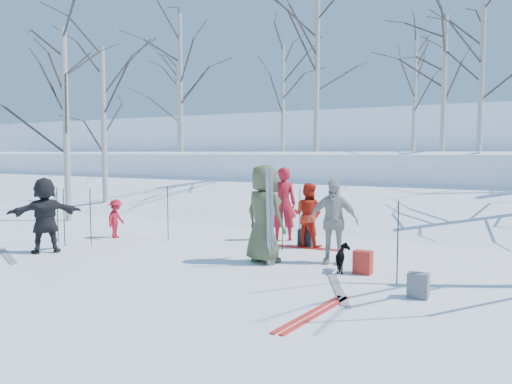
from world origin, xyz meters
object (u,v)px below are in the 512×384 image
Objects in this scene: skier_red_north at (283,204)px; skier_grey_west at (45,215)px; dog at (343,258)px; backpack_grey at (418,285)px; skier_olive_center at (264,214)px; skier_red_seated at (116,219)px; skier_redor_behind at (308,215)px; skier_cream_east at (333,221)px; backpack_red at (363,262)px; backpack_dark at (306,238)px.

skier_grey_west is (-3.79, -3.94, -0.09)m from skier_red_north.
backpack_grey is (1.54, -0.99, -0.07)m from dog.
skier_red_seated is at bearing 9.19° from skier_olive_center.
backpack_grey is (3.09, -2.90, -0.55)m from skier_redor_behind.
skier_olive_center is 1.16× the size of skier_cream_east.
skier_redor_behind is at bearing 161.26° from skier_grey_west.
skier_cream_east is (1.21, 0.60, -0.13)m from skier_olive_center.
skier_red_seated is at bearing 175.36° from backpack_red.
skier_red_north is at bearing 171.04° from skier_grey_west.
skier_grey_west is 2.73× the size of dog.
backpack_red is 1.05× the size of backpack_dark.
skier_cream_east reaches higher than skier_grey_west.
skier_red_seated is at bearing 166.86° from skier_cream_east.
skier_red_north reaches higher than skier_cream_east.
backpack_grey is (1.97, -1.58, -0.65)m from skier_cream_east.
skier_redor_behind is 1.73m from skier_cream_east.
dog reaches higher than backpack_dark.
skier_grey_west is 6.45m from dog.
skier_olive_center is at bearing -178.16° from backpack_red.
skier_grey_west is at bearing -7.06° from dog.
dog is at bearing 147.21° from backpack_grey.
dog reaches higher than backpack_red.
dog is at bearing -162.89° from skier_olive_center.
skier_olive_center reaches higher than backpack_red.
dog reaches higher than backpack_grey.
skier_red_seated is 0.59× the size of skier_cream_east.
skier_redor_behind is 5.82m from skier_grey_west.
skier_red_seated is at bearing 15.29° from skier_redor_behind.
backpack_red is at bearing 138.69° from backpack_grey.
skier_redor_behind is 3.52× the size of backpack_red.
skier_grey_west is (0.06, -2.13, 0.33)m from skier_red_seated.
skier_redor_behind is 2.45× the size of dog.
backpack_grey is at bearing 109.81° from skier_red_north.
skier_olive_center is 1.94m from skier_redor_behind.
backpack_grey is (7.78, 0.55, -0.63)m from skier_grey_west.
skier_red_north is 1.10× the size of skier_grey_west.
skier_redor_behind is at bearing 135.73° from backpack_red.
skier_red_seated is at bearing -143.49° from skier_grey_west.
skier_red_north is at bearing -29.15° from skier_redor_behind.
backpack_red is (0.36, 0.05, -0.05)m from dog.
skier_olive_center is at bearing -20.40° from dog.
skier_cream_east is 1.01× the size of skier_grey_west.
skier_grey_west reaches higher than skier_red_seated.
skier_red_seated is 2.35× the size of backpack_red.
skier_red_north reaches higher than skier_grey_west.
skier_red_north is 1.23× the size of skier_redor_behind.
skier_redor_behind is 4.93m from skier_red_seated.
dog is (1.64, 0.01, -0.71)m from skier_olive_center.
skier_grey_west is at bearing 34.92° from skier_olive_center.
skier_cream_east reaches higher than backpack_grey.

